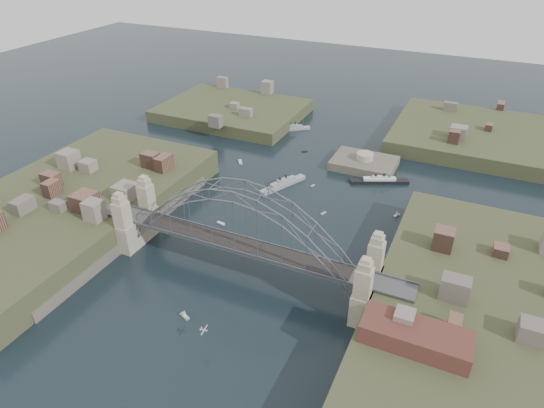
{
  "coord_description": "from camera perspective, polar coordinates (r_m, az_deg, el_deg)",
  "views": [
    {
      "loc": [
        46.34,
        -82.35,
        76.54
      ],
      "look_at": [
        0.0,
        18.0,
        10.0
      ],
      "focal_mm": 31.6,
      "sensor_mm": 36.0,
      "label": 1
    }
  ],
  "objects": [
    {
      "name": "ground",
      "position": [
        121.6,
        -3.59,
        -8.03
      ],
      "size": [
        500.0,
        500.0,
        0.0
      ],
      "primitive_type": "plane",
      "color": "black",
      "rests_on": "ground"
    },
    {
      "name": "ocean_liner",
      "position": [
        164.07,
        12.67,
        2.72
      ],
      "size": [
        18.82,
        10.46,
        4.78
      ],
      "color": "black",
      "rests_on": "ground"
    },
    {
      "name": "small_boat_c",
      "position": [
        110.69,
        -10.4,
        -12.78
      ],
      "size": [
        2.86,
        1.83,
        2.38
      ],
      "color": "silver",
      "rests_on": "ground"
    },
    {
      "name": "fort_island",
      "position": [
        174.07,
        10.86,
        4.25
      ],
      "size": [
        22.0,
        16.0,
        9.4
      ],
      "color": "#544D42",
      "rests_on": "ground"
    },
    {
      "name": "small_boat_h",
      "position": [
        182.75,
        3.91,
        6.26
      ],
      "size": [
        2.01,
        1.97,
        0.45
      ],
      "color": "silver",
      "rests_on": "ground"
    },
    {
      "name": "naval_cruiser_near",
      "position": [
        157.87,
        1.31,
        2.39
      ],
      "size": [
        9.88,
        17.62,
        5.49
      ],
      "color": "#9AA1A3",
      "rests_on": "ground"
    },
    {
      "name": "small_boat_b",
      "position": [
        144.26,
        6.13,
        -1.13
      ],
      "size": [
        1.32,
        2.17,
        0.45
      ],
      "color": "silver",
      "rests_on": "ground"
    },
    {
      "name": "headland_nw",
      "position": [
        217.96,
        -4.73,
        10.52
      ],
      "size": [
        60.0,
        45.0,
        9.0
      ],
      "primitive_type": "cube",
      "color": "#3A3F23",
      "rests_on": "ground"
    },
    {
      "name": "small_boat_a",
      "position": [
        139.65,
        -6.08,
        -2.31
      ],
      "size": [
        2.71,
        1.28,
        0.45
      ],
      "color": "silver",
      "rests_on": "ground"
    },
    {
      "name": "small_boat_d",
      "position": [
        146.82,
        14.68,
        -1.08
      ],
      "size": [
        1.7,
        2.11,
        2.38
      ],
      "color": "silver",
      "rests_on": "ground"
    },
    {
      "name": "shore_west",
      "position": [
        151.95,
        -23.09,
        -1.1
      ],
      "size": [
        50.5,
        90.0,
        12.0
      ],
      "color": "#3A3F23",
      "rests_on": "ground"
    },
    {
      "name": "naval_cruiser_far",
      "position": [
        202.15,
        2.51,
        9.0
      ],
      "size": [
        12.77,
        9.94,
        4.83
      ],
      "color": "#9AA1A3",
      "rests_on": "ground"
    },
    {
      "name": "small_boat_e",
      "position": [
        174.39,
        -3.81,
        5.04
      ],
      "size": [
        3.24,
        3.77,
        1.43
      ],
      "color": "silver",
      "rests_on": "ground"
    },
    {
      "name": "bridge",
      "position": [
        114.25,
        -3.79,
        -3.23
      ],
      "size": [
        84.0,
        13.8,
        24.6
      ],
      "color": "#47474A",
      "rests_on": "ground"
    },
    {
      "name": "small_boat_f",
      "position": [
        158.78,
        4.86,
        2.17
      ],
      "size": [
        1.11,
        1.93,
        0.45
      ],
      "color": "silver",
      "rests_on": "ground"
    },
    {
      "name": "wharf_shed",
      "position": [
        95.42,
        16.72,
        -14.88
      ],
      "size": [
        20.0,
        8.0,
        4.0
      ],
      "primitive_type": "cube",
      "color": "#592D26",
      "rests_on": "shore_east"
    },
    {
      "name": "small_boat_i",
      "position": [
        126.32,
        14.04,
        -7.19
      ],
      "size": [
        0.98,
        2.47,
        1.43
      ],
      "color": "silver",
      "rests_on": "ground"
    },
    {
      "name": "aeroplane",
      "position": [
        100.98,
        -8.17,
        -14.61
      ],
      "size": [
        1.59,
        2.92,
        0.42
      ],
      "color": "silver"
    },
    {
      "name": "shore_east",
      "position": [
        111.64,
        24.29,
        -14.37
      ],
      "size": [
        50.5,
        90.0,
        12.0
      ],
      "color": "#3A3F23",
      "rests_on": "ground"
    },
    {
      "name": "headland_ne",
      "position": [
        206.78,
        24.14,
        6.76
      ],
      "size": [
        70.0,
        55.0,
        9.5
      ],
      "primitive_type": "cube",
      "color": "#3A3F23",
      "rests_on": "ground"
    }
  ]
}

